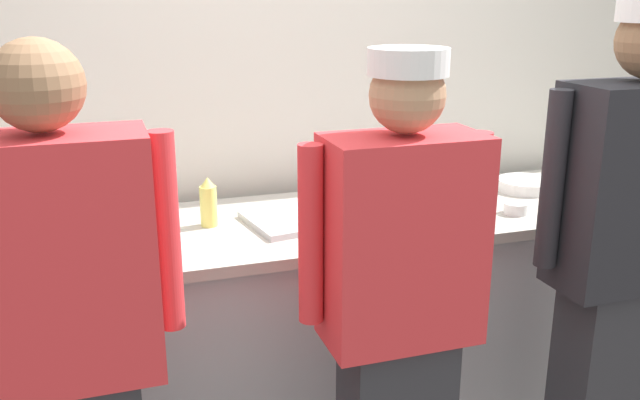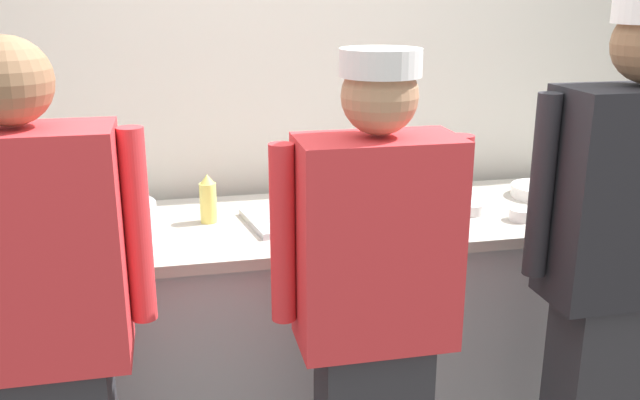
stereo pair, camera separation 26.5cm
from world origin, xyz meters
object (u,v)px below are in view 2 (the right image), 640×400
object	(u,v)px
chef_far_right	(621,265)
plate_stack_rear	(540,191)
mixing_bowl_steel	(112,220)
sheet_tray	(312,216)
chef_center	(374,312)
plate_stack_front	(10,234)
ramekin_orange_sauce	(472,208)
squeeze_bottle_secondary	(208,199)
ramekin_green_sauce	(430,201)
ramekin_yellow_sauce	(411,191)
chef_near_left	(41,336)
ramekin_red_sauce	(522,214)

from	to	relation	value
chef_far_right	plate_stack_rear	world-z (taller)	chef_far_right
mixing_bowl_steel	sheet_tray	bearing A→B (deg)	1.98
chef_center	plate_stack_front	size ratio (longest dim) A/B	6.43
chef_far_right	ramekin_orange_sauce	xyz separation A→B (m)	(-0.20, 0.65, -0.00)
ramekin_orange_sauce	squeeze_bottle_secondary	bearing A→B (deg)	173.26
squeeze_bottle_secondary	ramekin_green_sauce	distance (m)	0.88
ramekin_orange_sauce	mixing_bowl_steel	bearing A→B (deg)	178.22
ramekin_orange_sauce	ramekin_yellow_sauce	xyz separation A→B (m)	(-0.15, 0.27, 0.00)
ramekin_orange_sauce	chef_near_left	bearing A→B (deg)	-156.93
chef_near_left	chef_center	distance (m)	0.91
chef_near_left	ramekin_green_sauce	xyz separation A→B (m)	(1.37, 0.75, 0.06)
chef_near_left	sheet_tray	bearing A→B (deg)	38.92
plate_stack_front	mixing_bowl_steel	xyz separation A→B (m)	(0.33, 0.05, 0.01)
chef_center	ramekin_orange_sauce	xyz separation A→B (m)	(0.59, 0.65, 0.07)
chef_far_right	ramekin_yellow_sauce	world-z (taller)	chef_far_right
plate_stack_front	ramekin_green_sauce	size ratio (longest dim) A/B	2.43
chef_far_right	ramekin_red_sauce	xyz separation A→B (m)	(-0.05, 0.54, -0.00)
plate_stack_rear	ramekin_red_sauce	size ratio (longest dim) A/B	2.59
ramekin_green_sauce	mixing_bowl_steel	bearing A→B (deg)	-176.77
plate_stack_rear	ramekin_red_sauce	world-z (taller)	plate_stack_rear
chef_far_right	mixing_bowl_steel	xyz separation A→B (m)	(-1.56, 0.69, 0.03)
sheet_tray	chef_near_left	bearing A→B (deg)	-141.08
plate_stack_front	ramekin_green_sauce	bearing A→B (deg)	4.35
ramekin_red_sauce	ramekin_orange_sauce	distance (m)	0.19
ramekin_red_sauce	ramekin_green_sauce	xyz separation A→B (m)	(-0.28, 0.22, 0.00)
chef_near_left	plate_stack_rear	bearing A→B (deg)	23.01
sheet_tray	ramekin_orange_sauce	world-z (taller)	ramekin_orange_sauce
chef_near_left	mixing_bowl_steel	bearing A→B (deg)	78.29
chef_near_left	plate_stack_front	xyz separation A→B (m)	(-0.19, 0.63, 0.08)
ramekin_green_sauce	ramekin_yellow_sauce	world-z (taller)	ramekin_green_sauce
chef_near_left	ramekin_green_sauce	size ratio (longest dim) A/B	16.06
sheet_tray	ramekin_red_sauce	size ratio (longest dim) A/B	5.16
ramekin_red_sauce	ramekin_orange_sauce	world-z (taller)	ramekin_red_sauce
plate_stack_rear	squeeze_bottle_secondary	xyz separation A→B (m)	(-1.40, -0.04, 0.07)
ramekin_red_sauce	ramekin_orange_sauce	size ratio (longest dim) A/B	0.98
plate_stack_rear	ramekin_green_sauce	distance (m)	0.52
ramekin_red_sauce	chef_near_left	bearing A→B (deg)	-162.30
ramekin_green_sauce	ramekin_red_sauce	bearing A→B (deg)	-38.16
plate_stack_front	chef_far_right	bearing A→B (deg)	-18.84
mixing_bowl_steel	ramekin_red_sauce	size ratio (longest dim) A/B	3.35
chef_far_right	plate_stack_rear	bearing A→B (deg)	77.40
mixing_bowl_steel	squeeze_bottle_secondary	distance (m)	0.36
chef_near_left	mixing_bowl_steel	size ratio (longest dim) A/B	5.17
chef_far_right	ramekin_red_sauce	distance (m)	0.54
mixing_bowl_steel	chef_near_left	bearing A→B (deg)	-101.71
mixing_bowl_steel	sheet_tray	size ratio (longest dim) A/B	0.65
plate_stack_rear	chef_near_left	bearing A→B (deg)	-156.99
ramekin_orange_sauce	ramekin_yellow_sauce	bearing A→B (deg)	119.64
squeeze_bottle_secondary	plate_stack_front	bearing A→B (deg)	-169.40
chef_near_left	ramekin_red_sauce	world-z (taller)	chef_near_left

